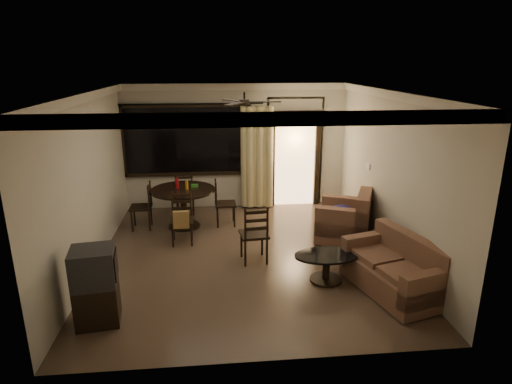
{
  "coord_description": "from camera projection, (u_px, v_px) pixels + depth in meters",
  "views": [
    {
      "loc": [
        -0.48,
        -6.8,
        3.27
      ],
      "look_at": [
        0.2,
        0.2,
        1.1
      ],
      "focal_mm": 30.0,
      "sensor_mm": 36.0,
      "label": 1
    }
  ],
  "objects": [
    {
      "name": "ground",
      "position": [
        246.0,
        256.0,
        7.47
      ],
      "size": [
        5.5,
        5.5,
        0.0
      ],
      "primitive_type": "plane",
      "color": "#7F6651",
      "rests_on": "ground"
    },
    {
      "name": "room_shell",
      "position": [
        268.0,
        135.0,
        8.67
      ],
      "size": [
        5.5,
        6.7,
        5.5
      ],
      "color": "beige",
      "rests_on": "ground"
    },
    {
      "name": "dining_table",
      "position": [
        183.0,
        197.0,
        8.63
      ],
      "size": [
        1.28,
        1.28,
        1.02
      ],
      "rotation": [
        0.0,
        0.0,
        0.03
      ],
      "color": "black",
      "rests_on": "ground"
    },
    {
      "name": "dining_chair_west",
      "position": [
        142.0,
        215.0,
        8.64
      ],
      "size": [
        0.43,
        0.43,
        0.95
      ],
      "rotation": [
        0.0,
        0.0,
        -1.55
      ],
      "color": "black",
      "rests_on": "ground"
    },
    {
      "name": "dining_chair_east",
      "position": [
        225.0,
        212.0,
        8.83
      ],
      "size": [
        0.43,
        0.43,
        0.95
      ],
      "rotation": [
        0.0,
        0.0,
        1.6
      ],
      "color": "black",
      "rests_on": "ground"
    },
    {
      "name": "dining_chair_south",
      "position": [
        182.0,
        228.0,
        7.91
      ],
      "size": [
        0.43,
        0.49,
        0.95
      ],
      "rotation": [
        0.0,
        0.0,
        0.03
      ],
      "color": "black",
      "rests_on": "ground"
    },
    {
      "name": "dining_chair_north",
      "position": [
        185.0,
        202.0,
        9.46
      ],
      "size": [
        0.43,
        0.43,
        0.95
      ],
      "rotation": [
        0.0,
        0.0,
        3.17
      ],
      "color": "black",
      "rests_on": "ground"
    },
    {
      "name": "tv_cabinet",
      "position": [
        96.0,
        286.0,
        5.45
      ],
      "size": [
        0.61,
        0.56,
        1.03
      ],
      "rotation": [
        0.0,
        0.0,
        0.14
      ],
      "color": "black",
      "rests_on": "ground"
    },
    {
      "name": "sofa",
      "position": [
        396.0,
        271.0,
        6.25
      ],
      "size": [
        1.21,
        1.7,
        0.82
      ],
      "rotation": [
        0.0,
        0.0,
        0.28
      ],
      "color": "#4B2F23",
      "rests_on": "ground"
    },
    {
      "name": "armchair",
      "position": [
        346.0,
        221.0,
        8.05
      ],
      "size": [
        1.23,
        1.23,
        0.94
      ],
      "rotation": [
        0.0,
        0.0,
        -0.41
      ],
      "color": "#4B2F23",
      "rests_on": "ground"
    },
    {
      "name": "coffee_table",
      "position": [
        326.0,
        263.0,
        6.56
      ],
      "size": [
        1.0,
        0.6,
        0.44
      ],
      "rotation": [
        0.0,
        0.0,
        -0.11
      ],
      "color": "black",
      "rests_on": "ground"
    },
    {
      "name": "side_chair",
      "position": [
        254.0,
        244.0,
        7.2
      ],
      "size": [
        0.5,
        0.5,
        1.02
      ],
      "rotation": [
        0.0,
        0.0,
        3.25
      ],
      "color": "black",
      "rests_on": "ground"
    }
  ]
}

